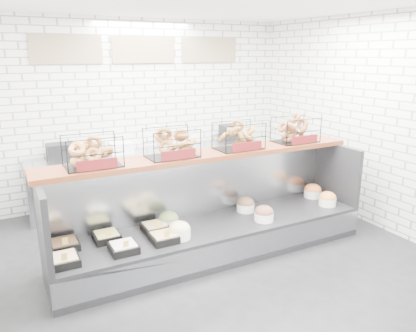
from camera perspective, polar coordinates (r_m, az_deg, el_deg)
ground at (r=5.03m, az=2.63°, el=-13.46°), size 5.50×5.50×0.00m
room_shell at (r=4.95m, az=-0.65°, el=11.12°), size 5.02×5.51×3.01m
display_case at (r=5.15m, az=0.64°, el=-8.67°), size 4.00×0.90×1.20m
bagel_shelf at (r=4.97m, az=-0.14°, el=3.30°), size 4.10×0.50×0.40m
prep_counter at (r=6.90m, az=-7.57°, el=-1.21°), size 4.00×0.60×1.20m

